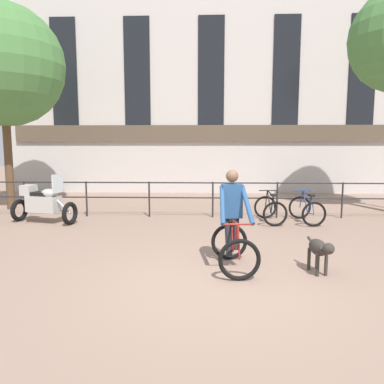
# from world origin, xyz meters

# --- Properties ---
(ground_plane) EXTENTS (60.00, 60.00, 0.00)m
(ground_plane) POSITION_xyz_m (0.00, 0.00, 0.00)
(ground_plane) COLOR #8E7060
(canal_railing) EXTENTS (15.05, 0.05, 1.05)m
(canal_railing) POSITION_xyz_m (-0.00, 5.20, 0.71)
(canal_railing) COLOR #232326
(canal_railing) RESTS_ON ground_plane
(building_facade) EXTENTS (18.00, 0.72, 8.99)m
(building_facade) POSITION_xyz_m (0.00, 10.99, 4.47)
(building_facade) COLOR beige
(building_facade) RESTS_ON ground_plane
(cyclist_with_bike) EXTENTS (0.78, 1.22, 1.70)m
(cyclist_with_bike) POSITION_xyz_m (0.27, 0.74, 0.76)
(cyclist_with_bike) COLOR black
(cyclist_with_bike) RESTS_ON ground_plane
(dog) EXTENTS (0.31, 0.86, 0.61)m
(dog) POSITION_xyz_m (1.68, 0.40, 0.43)
(dog) COLOR #332D28
(dog) RESTS_ON ground_plane
(parked_motorcycle) EXTENTS (1.87, 1.06, 1.35)m
(parked_motorcycle) POSITION_xyz_m (-4.64, 4.23, 0.56)
(parked_motorcycle) COLOR black
(parked_motorcycle) RESTS_ON ground_plane
(parked_bicycle_near_lamp) EXTENTS (0.75, 1.16, 0.86)m
(parked_bicycle_near_lamp) POSITION_xyz_m (1.57, 4.54, 0.36)
(parked_bicycle_near_lamp) COLOR black
(parked_bicycle_near_lamp) RESTS_ON ground_plane
(parked_bicycle_mid_left) EXTENTS (0.77, 1.17, 0.86)m
(parked_bicycle_mid_left) POSITION_xyz_m (2.56, 4.54, 0.36)
(parked_bicycle_mid_left) COLOR black
(parked_bicycle_mid_left) RESTS_ON ground_plane
(tree_canalside_left) EXTENTS (3.85, 3.85, 6.56)m
(tree_canalside_left) POSITION_xyz_m (-6.68, 6.38, 4.62)
(tree_canalside_left) COLOR brown
(tree_canalside_left) RESTS_ON ground_plane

